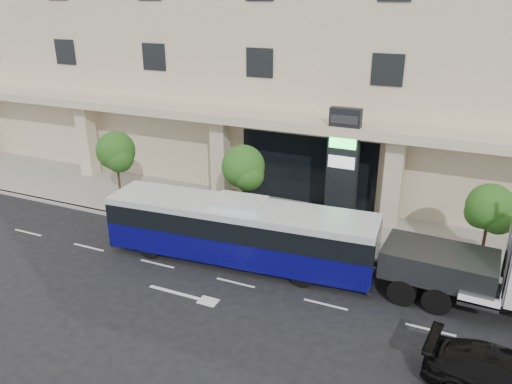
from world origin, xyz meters
TOP-DOWN VIEW (x-y plane):
  - ground at (0.00, 0.00)m, footprint 120.00×120.00m
  - sidewalk at (0.00, 5.00)m, footprint 120.00×6.00m
  - curb at (0.00, 2.00)m, footprint 120.00×0.30m
  - convention_center at (-0.00, 15.42)m, footprint 60.00×17.60m
  - tree_left at (-9.97, 3.59)m, footprint 2.27×2.20m
  - tree_mid at (-1.97, 3.59)m, footprint 2.28×2.20m
  - tree_right at (9.53, 3.59)m, footprint 2.10×2.00m
  - city_bus at (-0.65, 0.25)m, footprint 12.46×3.48m
  - black_sedan at (10.52, -4.13)m, footprint 5.33×2.67m
  - signage_pylon at (2.56, 5.78)m, footprint 1.56×0.59m

SIDE VIEW (x-z plane):
  - ground at x=0.00m, z-range 0.00..0.00m
  - sidewalk at x=0.00m, z-range 0.00..0.15m
  - curb at x=0.00m, z-range 0.00..0.15m
  - black_sedan at x=10.52m, z-range 0.00..1.49m
  - city_bus at x=-0.65m, z-range 0.03..3.15m
  - tree_right at x=9.53m, z-range 1.01..5.06m
  - tree_left at x=-9.97m, z-range 1.00..5.22m
  - tree_mid at x=-1.97m, z-range 1.07..5.45m
  - signage_pylon at x=2.56m, z-range 0.20..6.42m
  - convention_center at x=0.00m, z-range -0.03..19.97m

